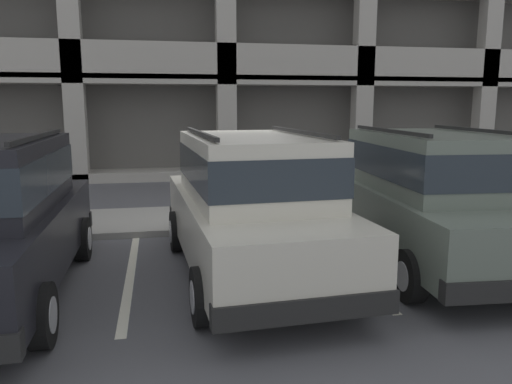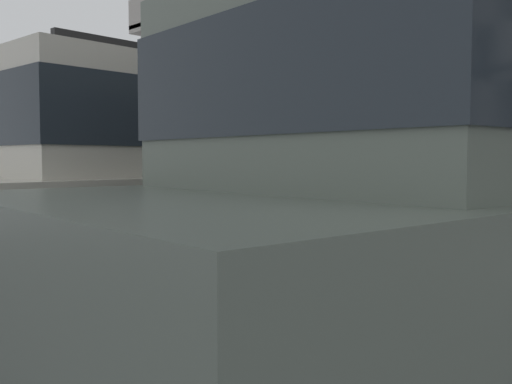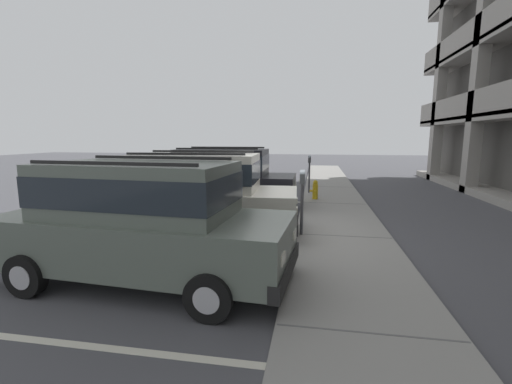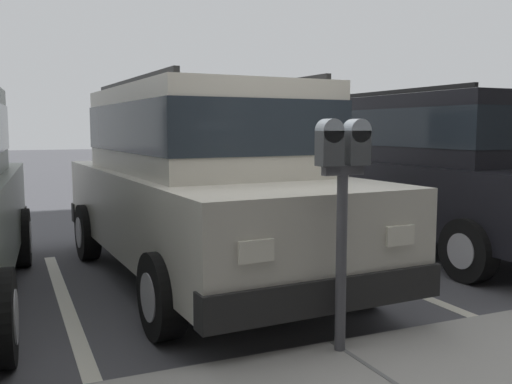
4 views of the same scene
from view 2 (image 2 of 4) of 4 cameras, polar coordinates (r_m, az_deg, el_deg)
The scene contains 8 objects.
ground_plane at distance 6.64m, azimuth 5.53°, elevation -8.03°, with size 80.00×80.00×0.10m.
sidewalk at distance 7.65m, azimuth 11.87°, elevation -5.74°, with size 40.00×2.20×0.12m.
parking_stall_lines at distance 4.63m, azimuth 8.97°, elevation -12.42°, with size 12.44×4.80×0.01m.
silver_suv at distance 4.95m, azimuth -9.38°, elevation 1.34°, with size 2.20×4.87×2.03m.
dark_hatchback at distance 3.19m, azimuth 20.76°, elevation 0.08°, with size 2.25×4.90×2.03m.
parking_meter_near at distance 6.77m, azimuth 7.64°, elevation 3.16°, with size 0.35×0.12×1.50m.
parking_meter_far at distance 11.65m, azimuth -16.82°, elevation 3.16°, with size 0.35×0.12×1.52m.
fire_hydrant at distance 10.56m, azimuth -11.94°, elevation -1.04°, with size 0.30×0.30×0.70m.
Camera 2 is at (4.20, -4.97, 1.26)m, focal length 40.00 mm.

